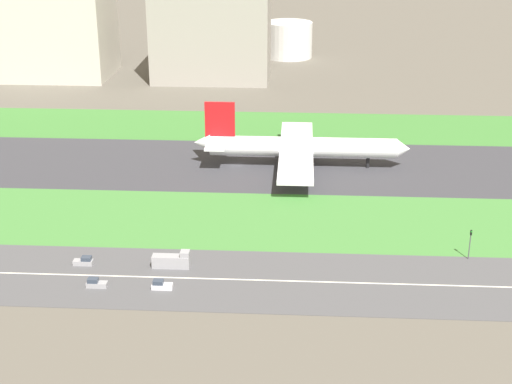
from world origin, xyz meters
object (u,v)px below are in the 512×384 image
(car_3, at_px, (96,283))
(traffic_light, at_px, (470,242))
(airliner, at_px, (297,147))
(car_4, at_px, (84,261))
(hangar_building, at_px, (212,28))
(truck_1, at_px, (172,261))
(fuel_tank_west, at_px, (289,40))
(car_2, at_px, (161,285))
(terminal_building, at_px, (52,14))

(car_3, distance_m, traffic_light, 83.78)
(airliner, height_order, car_3, airliner)
(airliner, distance_m, traffic_light, 72.00)
(car_4, distance_m, traffic_light, 87.43)
(car_4, bearing_deg, car_3, -62.33)
(hangar_building, bearing_deg, car_4, -92.78)
(airliner, bearing_deg, hangar_building, 108.62)
(truck_1, height_order, fuel_tank_west, fuel_tank_west)
(fuel_tank_west, bearing_deg, car_2, -95.33)
(car_4, bearing_deg, terminal_building, 108.55)
(airliner, bearing_deg, traffic_light, -56.49)
(car_2, bearing_deg, terminal_building, -67.29)
(airliner, relative_size, car_3, 14.77)
(airliner, bearing_deg, car_4, -124.80)
(car_4, relative_size, car_2, 1.00)
(fuel_tank_west, bearing_deg, traffic_light, -78.23)
(hangar_building, height_order, fuel_tank_west, hangar_building)
(car_4, height_order, hangar_building, hangar_building)
(car_4, height_order, fuel_tank_west, fuel_tank_west)
(car_4, distance_m, terminal_building, 193.74)
(car_2, bearing_deg, car_3, 0.00)
(car_4, bearing_deg, airliner, 55.20)
(car_2, relative_size, car_3, 1.00)
(truck_1, relative_size, traffic_light, 1.17)
(car_3, distance_m, terminal_building, 204.80)
(car_2, height_order, fuel_tank_west, fuel_tank_west)
(car_2, relative_size, traffic_light, 0.61)
(car_2, distance_m, hangar_building, 193.42)
(car_3, distance_m, fuel_tank_west, 239.86)
(terminal_building, bearing_deg, airliner, -46.46)
(traffic_light, distance_m, terminal_building, 229.62)
(traffic_light, distance_m, fuel_tank_west, 223.75)
(car_3, bearing_deg, airliner, -118.31)
(car_2, height_order, hangar_building, hangar_building)
(airliner, xyz_separation_m, truck_1, (-27.22, -68.00, -4.56))
(car_4, relative_size, hangar_building, 0.09)
(truck_1, bearing_deg, fuel_tank_west, 84.63)
(car_4, bearing_deg, truck_1, -0.00)
(traffic_light, bearing_deg, fuel_tank_west, 101.77)
(terminal_building, distance_m, hangar_building, 70.13)
(car_3, relative_size, truck_1, 0.52)
(truck_1, relative_size, terminal_building, 0.16)
(car_4, relative_size, terminal_building, 0.08)
(airliner, bearing_deg, car_2, -109.75)
(car_4, xyz_separation_m, car_2, (19.25, -10.00, 0.00))
(airliner, xyz_separation_m, hangar_building, (-38.41, 114.00, 15.62))
(car_2, relative_size, truck_1, 0.52)
(car_3, relative_size, hangar_building, 0.09)
(car_3, relative_size, fuel_tank_west, 0.19)
(fuel_tank_west, bearing_deg, terminal_building, -156.29)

